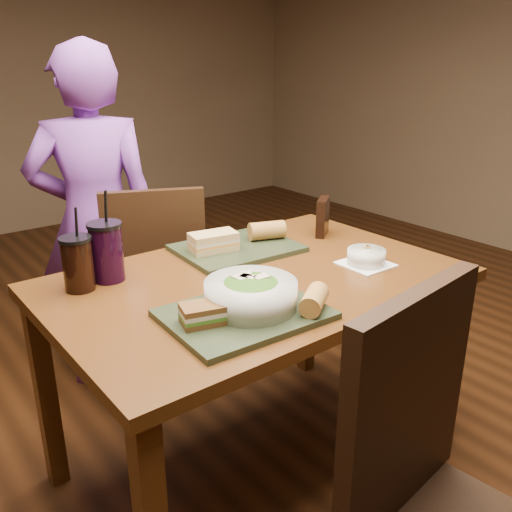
% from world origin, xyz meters
% --- Properties ---
extents(ground, '(6.00, 6.00, 0.00)m').
position_xyz_m(ground, '(0.00, 0.00, 0.00)').
color(ground, '#381C0B').
rests_on(ground, ground).
extents(dining_table, '(1.30, 0.85, 0.75)m').
position_xyz_m(dining_table, '(0.00, 0.00, 0.66)').
color(dining_table, '#512C10').
rests_on(dining_table, ground).
extents(chair_near, '(0.48, 0.48, 0.99)m').
position_xyz_m(chair_near, '(-0.17, -0.82, 0.55)').
color(chair_near, black).
rests_on(chair_near, ground).
extents(chair_far, '(0.54, 0.55, 0.93)m').
position_xyz_m(chair_far, '(-0.06, 0.68, 0.52)').
color(chair_far, black).
rests_on(chair_far, ground).
extents(diner, '(0.64, 0.53, 1.49)m').
position_xyz_m(diner, '(-0.16, 0.91, 0.74)').
color(diner, purple).
rests_on(diner, ground).
extents(tray_near, '(0.44, 0.34, 0.02)m').
position_xyz_m(tray_near, '(-0.20, -0.21, 0.76)').
color(tray_near, '#252E1B').
rests_on(tray_near, dining_table).
extents(tray_far, '(0.44, 0.35, 0.02)m').
position_xyz_m(tray_far, '(0.10, 0.24, 0.76)').
color(tray_far, '#252E1B').
rests_on(tray_far, dining_table).
extents(salad_bowl, '(0.26, 0.26, 0.08)m').
position_xyz_m(salad_bowl, '(-0.17, -0.20, 0.81)').
color(salad_bowl, silver).
rests_on(salad_bowl, tray_near).
extents(soup_bowl, '(0.16, 0.16, 0.06)m').
position_xyz_m(soup_bowl, '(0.36, -0.15, 0.78)').
color(soup_bowl, white).
rests_on(soup_bowl, dining_table).
extents(sandwich_near, '(0.13, 0.11, 0.05)m').
position_xyz_m(sandwich_near, '(-0.33, -0.20, 0.79)').
color(sandwich_near, '#593819').
rests_on(sandwich_near, tray_near).
extents(sandwich_far, '(0.18, 0.12, 0.07)m').
position_xyz_m(sandwich_far, '(0.00, 0.25, 0.80)').
color(sandwich_far, tan).
rests_on(sandwich_far, tray_far).
extents(baguette_near, '(0.13, 0.12, 0.06)m').
position_xyz_m(baguette_near, '(-0.05, -0.32, 0.80)').
color(baguette_near, '#AD7533').
rests_on(baguette_near, tray_near).
extents(baguette_far, '(0.15, 0.11, 0.07)m').
position_xyz_m(baguette_far, '(0.23, 0.23, 0.80)').
color(baguette_far, '#AD7533').
rests_on(baguette_far, tray_far).
extents(cup_cola, '(0.10, 0.10, 0.26)m').
position_xyz_m(cup_cola, '(-0.48, 0.25, 0.84)').
color(cup_cola, black).
rests_on(cup_cola, dining_table).
extents(cup_berry, '(0.11, 0.11, 0.29)m').
position_xyz_m(cup_berry, '(-0.38, 0.27, 0.85)').
color(cup_berry, black).
rests_on(cup_berry, dining_table).
extents(chip_bag, '(0.11, 0.09, 0.15)m').
position_xyz_m(chip_bag, '(0.47, 0.18, 0.82)').
color(chip_bag, black).
rests_on(chip_bag, dining_table).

